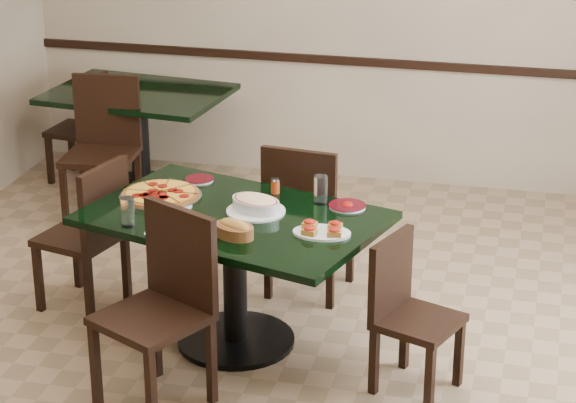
% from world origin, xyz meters
% --- Properties ---
extents(floor, '(5.50, 5.50, 0.00)m').
position_xyz_m(floor, '(0.00, 0.00, 0.00)').
color(floor, '#8C6F50').
rests_on(floor, ground).
extents(room_shell, '(5.50, 5.50, 5.50)m').
position_xyz_m(room_shell, '(1.02, 1.73, 1.17)').
color(room_shell, white).
rests_on(room_shell, floor).
extents(main_table, '(1.69, 1.33, 0.75)m').
position_xyz_m(main_table, '(-0.18, 0.04, 0.57)').
color(main_table, black).
rests_on(main_table, floor).
extents(back_table, '(1.31, 1.01, 0.75)m').
position_xyz_m(back_table, '(-1.50, 2.10, 0.52)').
color(back_table, black).
rests_on(back_table, floor).
extents(chair_far, '(0.49, 0.49, 0.94)m').
position_xyz_m(chair_far, '(0.05, 0.69, 0.53)').
color(chair_far, black).
rests_on(chair_far, floor).
extents(chair_near, '(0.61, 0.61, 0.98)m').
position_xyz_m(chair_near, '(-0.34, -0.57, 0.55)').
color(chair_near, black).
rests_on(chair_near, floor).
extents(chair_right, '(0.48, 0.48, 0.79)m').
position_xyz_m(chair_right, '(0.77, -0.18, 0.44)').
color(chair_right, black).
rests_on(chair_right, floor).
extents(chair_left, '(0.50, 0.50, 0.89)m').
position_xyz_m(chair_left, '(-1.08, 0.25, 0.50)').
color(chair_left, black).
rests_on(chair_left, floor).
extents(back_chair_near, '(0.50, 0.50, 0.98)m').
position_xyz_m(back_chair_near, '(-1.55, 1.56, 0.55)').
color(back_chair_near, black).
rests_on(back_chair_near, floor).
extents(back_chair_left, '(0.42, 0.42, 0.81)m').
position_xyz_m(back_chair_left, '(-1.96, 2.20, 0.45)').
color(back_chair_left, black).
rests_on(back_chair_left, floor).
extents(pepperoni_pizza, '(0.45, 0.45, 0.04)m').
position_xyz_m(pepperoni_pizza, '(-0.63, 0.18, 0.77)').
color(pepperoni_pizza, silver).
rests_on(pepperoni_pizza, main_table).
extents(lasagna_casserole, '(0.33, 0.31, 0.09)m').
position_xyz_m(lasagna_casserole, '(-0.07, 0.10, 0.80)').
color(lasagna_casserole, silver).
rests_on(lasagna_casserole, main_table).
extents(bread_basket, '(0.26, 0.22, 0.09)m').
position_xyz_m(bread_basket, '(-0.09, -0.23, 0.79)').
color(bread_basket, brown).
rests_on(bread_basket, main_table).
extents(bruschetta_platter, '(0.30, 0.22, 0.05)m').
position_xyz_m(bruschetta_platter, '(0.32, -0.10, 0.77)').
color(bruschetta_platter, silver).
rests_on(bruschetta_platter, main_table).
extents(side_plate_near, '(0.17, 0.17, 0.02)m').
position_xyz_m(side_plate_near, '(-0.44, -0.21, 0.76)').
color(side_plate_near, silver).
rests_on(side_plate_near, main_table).
extents(side_plate_far_r, '(0.20, 0.20, 0.03)m').
position_xyz_m(side_plate_far_r, '(0.38, 0.28, 0.76)').
color(side_plate_far_r, silver).
rests_on(side_plate_far_r, main_table).
extents(side_plate_far_l, '(0.16, 0.16, 0.02)m').
position_xyz_m(side_plate_far_l, '(-0.51, 0.48, 0.76)').
color(side_plate_far_l, silver).
rests_on(side_plate_far_l, main_table).
extents(napkin_setting, '(0.16, 0.16, 0.01)m').
position_xyz_m(napkin_setting, '(-0.48, -0.24, 0.75)').
color(napkin_setting, white).
rests_on(napkin_setting, main_table).
extents(water_glass_a, '(0.07, 0.07, 0.16)m').
position_xyz_m(water_glass_a, '(0.23, 0.30, 0.83)').
color(water_glass_a, silver).
rests_on(water_glass_a, main_table).
extents(water_glass_b, '(0.07, 0.07, 0.15)m').
position_xyz_m(water_glass_b, '(-0.65, -0.24, 0.83)').
color(water_glass_b, silver).
rests_on(water_glass_b, main_table).
extents(pepper_shaker, '(0.05, 0.05, 0.08)m').
position_xyz_m(pepper_shaker, '(-0.05, 0.39, 0.79)').
color(pepper_shaker, '#AA3D12').
rests_on(pepper_shaker, main_table).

